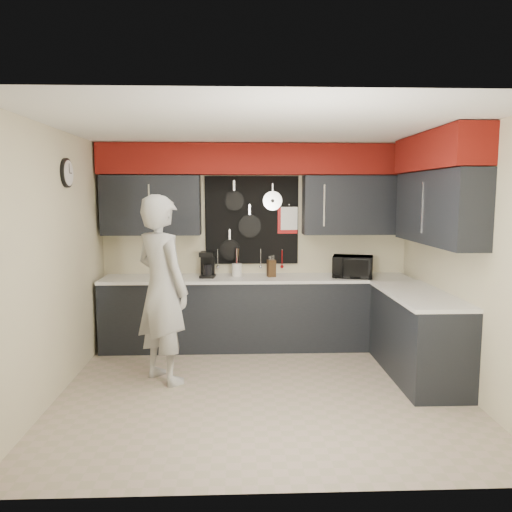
{
  "coord_description": "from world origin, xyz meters",
  "views": [
    {
      "loc": [
        -0.25,
        -4.82,
        1.96
      ],
      "look_at": [
        -0.04,
        0.5,
        1.3
      ],
      "focal_mm": 35.0,
      "sensor_mm": 36.0,
      "label": 1
    }
  ],
  "objects_px": {
    "knife_block": "(271,268)",
    "utensil_crock": "(237,270)",
    "person": "(162,289)",
    "coffee_maker": "(208,264)",
    "microwave": "(353,267)"
  },
  "relations": [
    {
      "from": "microwave",
      "to": "knife_block",
      "type": "xyz_separation_m",
      "value": [
        -1.02,
        0.09,
        -0.03
      ]
    },
    {
      "from": "coffee_maker",
      "to": "person",
      "type": "distance_m",
      "value": 1.21
    },
    {
      "from": "knife_block",
      "to": "person",
      "type": "bearing_deg",
      "value": -150.87
    },
    {
      "from": "microwave",
      "to": "coffee_maker",
      "type": "xyz_separation_m",
      "value": [
        -1.83,
        0.09,
        0.03
      ]
    },
    {
      "from": "microwave",
      "to": "utensil_crock",
      "type": "relative_size",
      "value": 3.01
    },
    {
      "from": "utensil_crock",
      "to": "person",
      "type": "height_order",
      "value": "person"
    },
    {
      "from": "knife_block",
      "to": "person",
      "type": "xyz_separation_m",
      "value": [
        -1.22,
        -1.13,
        -0.05
      ]
    },
    {
      "from": "microwave",
      "to": "utensil_crock",
      "type": "xyz_separation_m",
      "value": [
        -1.46,
        0.14,
        -0.05
      ]
    },
    {
      "from": "knife_block",
      "to": "utensil_crock",
      "type": "bearing_deg",
      "value": 159.64
    },
    {
      "from": "knife_block",
      "to": "coffee_maker",
      "type": "bearing_deg",
      "value": 165.82
    },
    {
      "from": "microwave",
      "to": "coffee_maker",
      "type": "bearing_deg",
      "value": -167.8
    },
    {
      "from": "person",
      "to": "microwave",
      "type": "bearing_deg",
      "value": -109.9
    },
    {
      "from": "microwave",
      "to": "coffee_maker",
      "type": "distance_m",
      "value": 1.84
    },
    {
      "from": "utensil_crock",
      "to": "coffee_maker",
      "type": "relative_size",
      "value": 0.5
    },
    {
      "from": "knife_block",
      "to": "person",
      "type": "distance_m",
      "value": 1.66
    }
  ]
}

